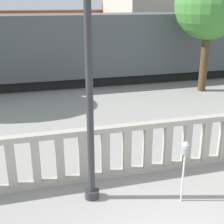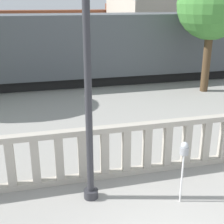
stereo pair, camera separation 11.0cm
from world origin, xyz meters
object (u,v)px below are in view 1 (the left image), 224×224
Objects in this scene: lamppost at (89,86)px; tree_left at (210,5)px; train_near at (65,48)px; parking_meter at (185,153)px; train_far at (44,28)px.

tree_left reaches higher than lamppost.
train_near is 3.82× the size of tree_left.
tree_left is at bearing 56.95° from parking_meter.
train_far is at bearing 109.26° from tree_left.
tree_left reaches higher than parking_meter.
parking_meter is 0.25× the size of tree_left.
train_near is at bearing 152.63° from tree_left.
lamppost is 0.88× the size of tree_left.
tree_left is (5.37, 8.25, 2.95)m from parking_meter.
parking_meter is 0.08× the size of train_far.
tree_left is (6.48, -3.35, 2.23)m from train_near.
tree_left is at bearing 46.06° from lamppost.
train_near is at bearing -89.51° from train_far.
tree_left is at bearing -27.37° from train_near.
tree_left is at bearing -70.74° from train_far.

